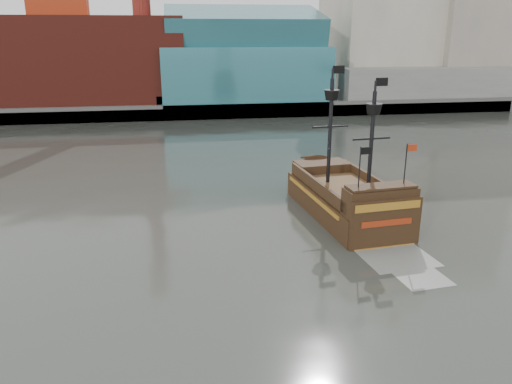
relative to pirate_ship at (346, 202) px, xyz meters
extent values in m
plane|color=#2C2F2A|center=(-10.45, -13.23, -1.17)|extent=(400.00, 400.00, 0.00)
cube|color=slate|center=(-10.45, 78.77, -0.17)|extent=(220.00, 60.00, 2.00)
cube|color=#4C4C49|center=(-10.45, 49.27, 0.13)|extent=(220.00, 1.00, 2.60)
cube|color=maroon|center=(-32.45, 58.77, 8.33)|extent=(42.00, 18.00, 15.00)
cube|color=#2C6C77|center=(-0.45, 56.77, 5.83)|extent=(30.00, 16.00, 10.00)
cube|color=slate|center=(37.55, 52.77, 3.83)|extent=(40.00, 6.00, 6.00)
cube|color=#2C6C77|center=(-0.45, 56.77, 13.83)|extent=(28.00, 14.94, 8.78)
cube|color=black|center=(-0.03, 0.30, -0.51)|extent=(6.75, 13.71, 2.87)
cube|color=#51391D|center=(-0.03, 0.30, 1.09)|extent=(6.08, 12.34, 0.33)
cube|color=black|center=(-0.53, 5.58, 1.48)|extent=(4.92, 3.08, 1.10)
cube|color=black|center=(0.52, -5.41, 1.92)|extent=(5.39, 2.26, 1.99)
cube|color=black|center=(0.61, -6.42, 0.16)|extent=(5.41, 0.79, 4.41)
cube|color=#A16C1F|center=(0.63, -6.57, 1.92)|extent=(4.95, 0.56, 0.55)
cube|color=maroon|center=(0.63, -6.57, 0.71)|extent=(3.85, 0.46, 0.44)
cylinder|color=black|center=(-1.07, 1.87, 5.56)|extent=(0.34, 0.34, 8.61)
cylinder|color=black|center=(1.15, -1.58, 5.23)|extent=(0.34, 0.34, 7.95)
cone|color=black|center=(-1.07, 1.87, 8.54)|extent=(1.32, 1.32, 0.77)
cone|color=black|center=(1.15, -1.58, 7.88)|extent=(1.32, 1.32, 0.77)
cube|color=black|center=(-0.57, 1.92, 10.53)|extent=(0.99, 0.13, 0.61)
cube|color=black|center=(1.64, -1.53, 9.87)|extent=(0.99, 0.13, 0.61)
cube|color=gray|center=(0.79, -8.26, -1.16)|extent=(5.05, 4.40, 0.02)
camera|label=1|loc=(-13.64, -37.03, 13.47)|focal=35.00mm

